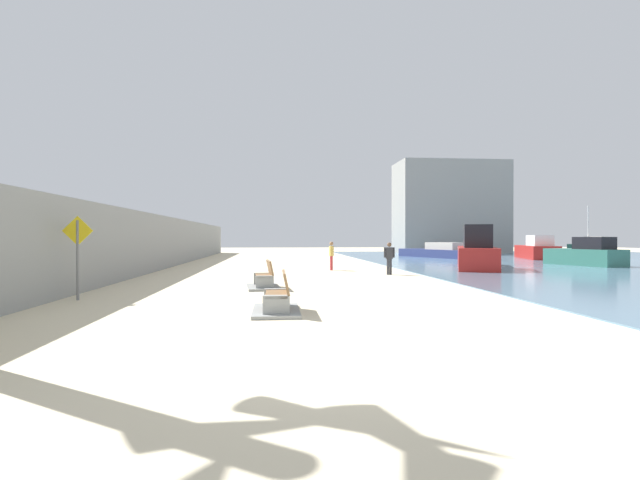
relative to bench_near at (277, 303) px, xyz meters
The scene contains 13 objects.
ground_plane 13.75m from the bench_near, 86.28° to the left, with size 120.00×120.00×0.00m, color beige.
seawall 15.28m from the bench_near, 115.73° to the left, with size 0.80×64.00×3.01m, color gray.
bench_near is the anchor object (origin of this frame).
bench_far 5.60m from the bench_near, 94.30° to the left, with size 1.27×2.19×0.98m.
person_walking 12.49m from the bench_near, 64.17° to the left, with size 0.53×0.21×1.55m.
person_standing 14.96m from the bench_near, 78.23° to the left, with size 0.22×0.53×1.56m.
boat_distant 34.03m from the bench_near, 50.82° to the left, with size 3.70×6.81×1.93m.
boat_nearest 25.69m from the bench_near, 41.22° to the left, with size 3.10×5.01×1.78m.
boat_far_left 48.61m from the bench_near, 47.56° to the left, with size 2.97×4.44×5.07m.
boat_far_right 18.95m from the bench_near, 52.80° to the left, with size 4.68×7.97×2.43m.
boat_outer 32.95m from the bench_near, 64.38° to the left, with size 5.05×8.01×1.32m.
pedestrian_sign 6.45m from the bench_near, 153.34° to the left, with size 0.85×0.08×2.40m.
harbor_building 46.45m from the bench_near, 64.57° to the left, with size 12.00×6.00×10.27m, color gray.
Camera 1 is at (-0.98, -7.27, 1.79)m, focal length 27.21 mm.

